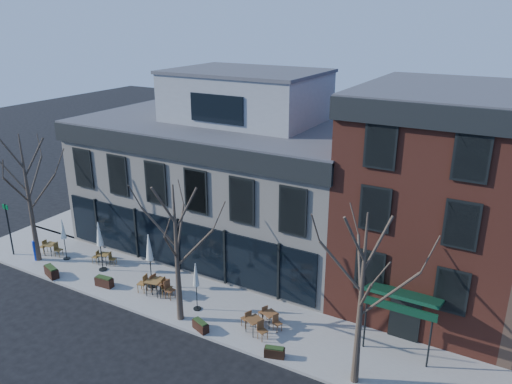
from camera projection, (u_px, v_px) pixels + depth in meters
The scene contains 24 objects.
ground at pixel (181, 273), 29.43m from camera, with size 120.00×120.00×0.00m, color black.
sidewalk_front at pixel (205, 304), 26.13m from camera, with size 33.50×4.70×0.15m, color gray.
sidewalk_side at pixel (115, 206), 39.56m from camera, with size 4.50×12.00×0.15m, color gray.
corner_building at pixel (227, 174), 31.95m from camera, with size 18.39×10.39×11.10m.
red_brick_building at pixel (438, 196), 25.54m from camera, with size 8.20×11.78×11.18m.
tree_corner at pixel (29, 197), 29.34m from camera, with size 3.93×3.98×7.92m.
tree_mid at pixel (177, 253), 23.55m from camera, with size 3.50×3.55×7.04m.
tree_right at pixel (361, 299), 19.28m from camera, with size 3.72×3.77×7.48m.
sign_pole at pixel (9, 226), 30.76m from camera, with size 0.50×0.10×3.40m.
call_box at pixel (35, 249), 30.43m from camera, with size 0.28×0.27×1.37m.
cafe_set_0 at pixel (51, 248), 31.23m from camera, with size 1.72×0.76×0.89m.
cafe_set_1 at pixel (104, 258), 30.06m from camera, with size 1.58×0.81×0.81m.
cafe_set_2 at pixel (154, 285), 26.76m from camera, with size 2.06×0.95×1.06m.
cafe_set_3 at pixel (160, 286), 26.74m from camera, with size 1.96×0.84×1.02m.
cafe_set_4 at pixel (254, 324), 23.53m from camera, with size 1.76×1.07×0.91m.
cafe_set_5 at pixel (270, 317), 24.13m from camera, with size 1.58×0.99×0.82m.
umbrella_0 at pixel (63, 231), 30.19m from camera, with size 0.43×0.43×2.66m.
umbrella_1 at pixel (99, 237), 28.76m from camera, with size 0.49×0.49×3.07m.
umbrella_2 at pixel (149, 250), 26.98m from camera, with size 0.50×0.50×3.14m.
umbrella_3 at pixel (196, 277), 24.94m from camera, with size 0.42×0.42×2.63m.
planter_0 at pixel (51, 271), 28.67m from camera, with size 1.19×0.76×0.62m.
planter_1 at pixel (104, 282), 27.63m from camera, with size 1.07×0.51×0.58m.
planter_2 at pixel (201, 326), 23.78m from camera, with size 0.98×0.65×0.51m.
planter_3 at pixel (275, 352), 21.92m from camera, with size 0.96×0.61×0.50m.
Camera 1 is at (16.78, -20.48, 14.42)m, focal length 35.00 mm.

